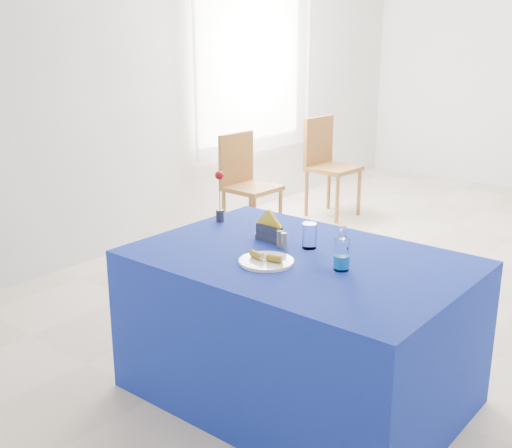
{
  "coord_description": "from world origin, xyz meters",
  "views": [
    {
      "loc": [
        1.69,
        -4.25,
        1.82
      ],
      "look_at": [
        -0.18,
        -1.95,
        0.92
      ],
      "focal_mm": 45.0,
      "sensor_mm": 36.0,
      "label": 1
    }
  ],
  "objects_px": {
    "blue_table": "(298,327)",
    "plate": "(266,261)",
    "chair_win_a": "(245,178)",
    "water_bottle": "(342,255)",
    "chair_win_b": "(327,159)"
  },
  "relations": [
    {
      "from": "water_bottle",
      "to": "chair_win_b",
      "type": "bearing_deg",
      "value": 124.04
    },
    {
      "from": "water_bottle",
      "to": "plate",
      "type": "bearing_deg",
      "value": -155.24
    },
    {
      "from": "plate",
      "to": "blue_table",
      "type": "height_order",
      "value": "plate"
    },
    {
      "from": "blue_table",
      "to": "chair_win_a",
      "type": "distance_m",
      "value": 2.68
    },
    {
      "from": "plate",
      "to": "chair_win_a",
      "type": "xyz_separation_m",
      "value": [
        -1.85,
        2.05,
        -0.22
      ]
    },
    {
      "from": "chair_win_a",
      "to": "blue_table",
      "type": "bearing_deg",
      "value": -132.46
    },
    {
      "from": "water_bottle",
      "to": "chair_win_a",
      "type": "bearing_deg",
      "value": 138.91
    },
    {
      "from": "chair_win_a",
      "to": "water_bottle",
      "type": "bearing_deg",
      "value": -129.39
    },
    {
      "from": "plate",
      "to": "blue_table",
      "type": "xyz_separation_m",
      "value": [
        0.07,
        0.18,
        -0.39
      ]
    },
    {
      "from": "chair_win_a",
      "to": "chair_win_b",
      "type": "height_order",
      "value": "chair_win_b"
    },
    {
      "from": "blue_table",
      "to": "plate",
      "type": "bearing_deg",
      "value": -110.69
    },
    {
      "from": "plate",
      "to": "chair_win_b",
      "type": "height_order",
      "value": "chair_win_b"
    },
    {
      "from": "plate",
      "to": "blue_table",
      "type": "bearing_deg",
      "value": 69.31
    },
    {
      "from": "plate",
      "to": "chair_win_b",
      "type": "xyz_separation_m",
      "value": [
        -1.69,
        3.13,
        -0.2
      ]
    },
    {
      "from": "chair_win_a",
      "to": "plate",
      "type": "bearing_deg",
      "value": -136.12
    }
  ]
}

